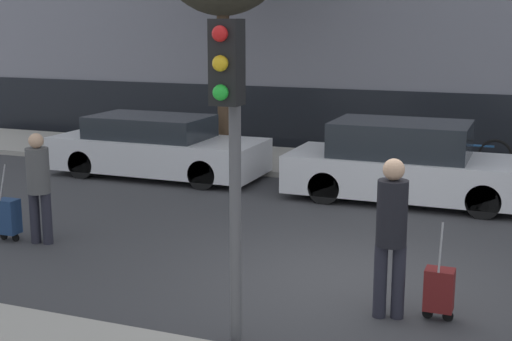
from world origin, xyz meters
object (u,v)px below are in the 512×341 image
object	(u,v)px
pedestrian_left	(39,182)
trolley_left	(8,217)
trolley_right	(439,290)
traffic_light	(230,119)
parked_bicycle	(469,154)
parked_car_0	(156,148)
parked_car_1	(407,164)
pedestrian_right	(391,228)

from	to	relation	value
pedestrian_left	trolley_left	world-z (taller)	pedestrian_left
trolley_right	traffic_light	bearing A→B (deg)	-140.93
pedestrian_left	parked_bicycle	xyz separation A→B (m)	(5.54, 7.33, -0.46)
parked_car_0	trolley_right	size ratio (longest dim) A/B	4.05
parked_car_1	traffic_light	distance (m)	7.13
parked_bicycle	trolley_left	bearing A→B (deg)	-129.41
trolley_left	parked_car_0	bearing A→B (deg)	92.32
trolley_left	traffic_light	xyz separation A→B (m)	(4.62, -2.13, 1.99)
pedestrian_right	parked_bicycle	distance (m)	8.18
pedestrian_right	trolley_right	bearing A→B (deg)	179.94
pedestrian_left	pedestrian_right	xyz separation A→B (m)	(5.41, -0.83, 0.09)
trolley_right	parked_bicycle	world-z (taller)	trolley_right
parked_car_1	trolley_right	xyz separation A→B (m)	(1.30, -5.39, -0.33)
parked_car_1	trolley_right	size ratio (longest dim) A/B	3.96
parked_car_1	pedestrian_right	world-z (taller)	pedestrian_right
parked_car_0	parked_car_1	xyz separation A→B (m)	(5.38, -0.17, 0.06)
trolley_left	pedestrian_right	xyz separation A→B (m)	(5.95, -0.75, 0.67)
trolley_left	parked_bicycle	world-z (taller)	trolley_left
parked_car_1	traffic_light	bearing A→B (deg)	-94.66
trolley_left	pedestrian_right	world-z (taller)	pedestrian_right
parked_car_0	pedestrian_left	size ratio (longest dim) A/B	2.74
trolley_left	parked_bicycle	xyz separation A→B (m)	(6.08, 7.40, 0.11)
parked_car_0	parked_bicycle	world-z (taller)	parked_car_0
trolley_left	traffic_light	size ratio (longest dim) A/B	0.36
parked_car_0	pedestrian_right	bearing A→B (deg)	-42.75
parked_car_1	pedestrian_right	distance (m)	5.59
pedestrian_left	trolley_right	distance (m)	6.01
parked_car_0	trolley_right	distance (m)	8.70
parked_car_1	pedestrian_left	world-z (taller)	pedestrian_left
pedestrian_right	traffic_light	size ratio (longest dim) A/B	0.55
pedestrian_left	parked_bicycle	bearing A→B (deg)	44.71
traffic_light	trolley_left	bearing A→B (deg)	155.22
traffic_light	parked_bicycle	bearing A→B (deg)	81.29
pedestrian_left	trolley_left	distance (m)	0.79
trolley_right	parked_bicycle	size ratio (longest dim) A/B	0.64
trolley_left	pedestrian_left	bearing A→B (deg)	8.25
pedestrian_left	traffic_light	bearing A→B (deg)	-36.68
parked_car_0	trolley_left	bearing A→B (deg)	-87.68
parked_car_1	trolley_left	distance (m)	7.05
parked_car_1	pedestrian_left	xyz separation A→B (m)	(-4.64, -4.69, 0.27)
pedestrian_left	trolley_right	xyz separation A→B (m)	(5.94, -0.70, -0.60)
parked_car_0	pedestrian_right	size ratio (longest dim) A/B	2.51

